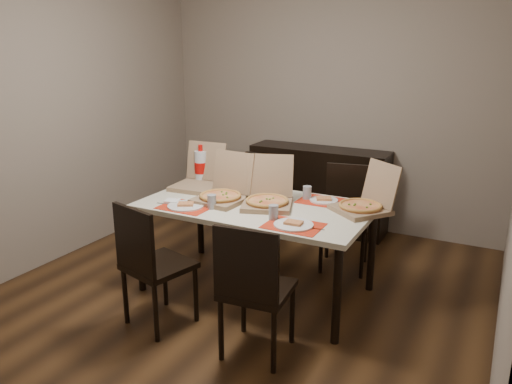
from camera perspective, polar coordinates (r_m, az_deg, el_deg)
ground at (r=4.19m, az=-1.95°, el=-11.70°), size 3.80×4.00×0.02m
room_walls at (r=4.08m, az=0.87°, el=13.20°), size 3.84×4.02×2.62m
sideboard at (r=5.52m, az=7.11°, el=0.39°), size 1.50×0.40×0.90m
dining_table at (r=3.99m, az=0.00°, el=-2.30°), size 1.80×1.00×0.75m
chair_near_left at (r=3.60m, az=-12.02°, el=-7.71°), size 0.51×0.51×0.93m
chair_near_right at (r=3.19m, az=-0.32°, el=-10.66°), size 0.46×0.46×0.93m
chair_far_left at (r=4.96m, az=-0.14°, el=-0.59°), size 0.49×0.49×0.93m
chair_far_right at (r=4.60m, az=10.30°, el=-2.27°), size 0.49×0.49×0.93m
setting_near_left at (r=3.93m, az=-7.54°, el=-1.42°), size 0.50×0.30×0.11m
setting_near_right at (r=3.52m, az=3.73°, el=-3.39°), size 0.44×0.30×0.11m
setting_far_left at (r=4.45m, az=-3.10°, el=0.86°), size 0.45×0.30×0.11m
setting_far_right at (r=4.08m, az=7.21°, el=-0.69°), size 0.44×0.30×0.11m
napkin_loose at (r=3.92m, az=1.78°, el=-1.46°), size 0.15×0.15×0.02m
pizza_box_center at (r=3.91m, az=1.33°, el=-0.76°), size 0.49×0.52×0.38m
pizza_box_right at (r=3.86m, az=12.23°, el=-1.38°), size 0.53×0.54×0.36m
pizza_box_left at (r=4.45m, az=-6.58°, el=1.30°), size 0.41×0.44×0.38m
pizza_box_extra at (r=4.04m, az=-3.83°, el=-0.23°), size 0.40×0.44×0.38m
faina_plate at (r=4.22m, az=-1.71°, el=-0.12°), size 0.26×0.26×0.03m
dip_bowl at (r=4.05m, az=3.40°, el=-0.84°), size 0.14×0.14×0.03m
soda_bottle at (r=4.58m, az=-6.31°, el=2.89°), size 0.12×0.12×0.35m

